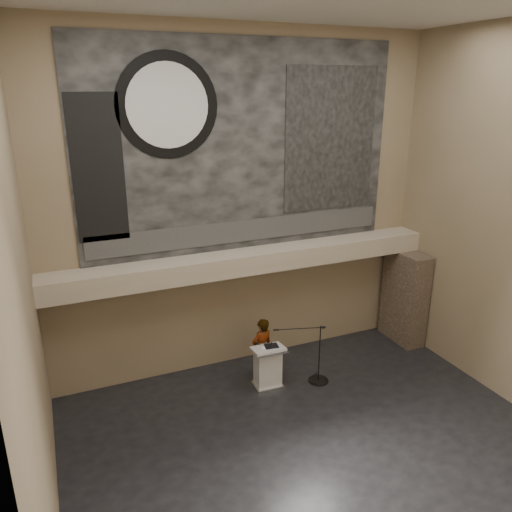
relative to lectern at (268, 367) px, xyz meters
name	(u,v)px	position (x,y,z in m)	size (l,w,h in m)	color
floor	(317,447)	(0.02, -2.43, -0.55)	(10.00, 10.00, 0.00)	black
wall_back	(243,207)	(0.02, 1.57, 3.70)	(10.00, 0.02, 8.50)	#7B6B4E
wall_left	(23,297)	(-4.98, -2.43, 3.70)	(0.02, 8.00, 8.50)	#7B6B4E
soffit	(250,261)	(0.02, 1.17, 2.40)	(10.00, 0.80, 0.50)	tan
sprinkler_left	(189,281)	(-1.58, 1.12, 2.12)	(0.04, 0.04, 0.06)	#B2893D
sprinkler_right	(316,262)	(1.92, 1.12, 2.12)	(0.04, 0.04, 0.06)	#B2893D
banner	(243,148)	(0.02, 1.54, 5.15)	(8.00, 0.05, 5.00)	black
banner_text_strip	(245,231)	(0.02, 1.50, 3.10)	(7.76, 0.02, 0.55)	#313131
banner_clock_rim	(168,106)	(-1.78, 1.50, 6.15)	(2.30, 2.30, 0.02)	black
banner_clock_face	(168,106)	(-1.78, 1.48, 6.15)	(1.84, 1.84, 0.02)	silver
banner_building_print	(331,140)	(2.42, 1.50, 5.25)	(2.60, 0.02, 3.60)	black
banner_brick_print	(98,170)	(-3.38, 1.50, 4.85)	(1.10, 0.02, 3.20)	black
stone_pier	(404,297)	(4.67, 0.72, 0.80)	(0.60, 1.40, 2.70)	#3D2F25
lectern	(268,367)	(0.00, 0.00, 0.00)	(0.79, 0.58, 1.14)	silver
binder	(271,346)	(0.09, -0.01, 0.56)	(0.32, 0.26, 0.04)	black
papers	(266,349)	(-0.08, -0.05, 0.55)	(0.19, 0.26, 0.01)	white
speaker_person	(262,349)	(0.03, 0.43, 0.28)	(0.60, 0.40, 1.66)	beige
mic_stand	(317,373)	(1.25, -0.27, -0.32)	(1.38, 0.61, 1.55)	black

